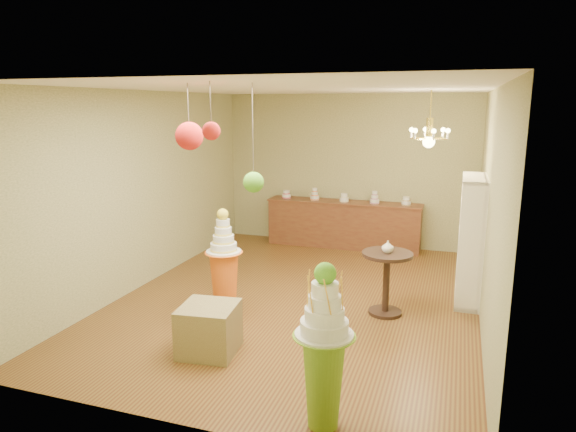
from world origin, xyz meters
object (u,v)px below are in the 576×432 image
(pedestal_orange, at_px, (224,275))
(sideboard, at_px, (343,223))
(pedestal_green, at_px, (324,359))
(round_table, at_px, (387,275))

(pedestal_orange, bearing_deg, sideboard, 79.57)
(pedestal_green, bearing_deg, round_table, 86.36)
(sideboard, distance_m, round_table, 3.39)
(round_table, bearing_deg, sideboard, 112.21)
(sideboard, xyz_separation_m, round_table, (1.28, -3.14, 0.08))
(pedestal_green, height_order, pedestal_orange, pedestal_green)
(pedestal_green, distance_m, round_table, 2.69)
(pedestal_green, bearing_deg, pedestal_orange, 134.45)
(sideboard, relative_size, round_table, 3.51)
(round_table, bearing_deg, pedestal_orange, -158.11)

